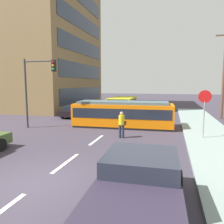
% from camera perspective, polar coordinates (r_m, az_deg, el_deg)
% --- Properties ---
extents(ground_plane, '(120.00, 120.00, 0.00)m').
position_cam_1_polar(ground_plane, '(17.13, 0.31, -4.06)').
color(ground_plane, '#3C3542').
extents(sidewalk_curb_right, '(3.20, 36.00, 0.14)m').
position_cam_1_polar(sidewalk_curb_right, '(12.93, 26.05, -8.29)').
color(sidewalk_curb_right, '#889B95').
rests_on(sidewalk_curb_right, ground).
extents(lane_stripe_1, '(0.16, 2.40, 0.01)m').
position_cam_1_polar(lane_stripe_1, '(9.88, -11.91, -12.84)').
color(lane_stripe_1, silver).
rests_on(lane_stripe_1, ground).
extents(lane_stripe_2, '(0.16, 2.40, 0.01)m').
position_cam_1_polar(lane_stripe_2, '(13.40, -4.09, -7.30)').
color(lane_stripe_2, silver).
rests_on(lane_stripe_2, ground).
extents(lane_stripe_3, '(0.16, 2.40, 0.01)m').
position_cam_1_polar(lane_stripe_3, '(23.42, 4.39, -0.98)').
color(lane_stripe_3, silver).
rests_on(lane_stripe_3, ground).
extents(lane_stripe_4, '(0.16, 2.40, 0.01)m').
position_cam_1_polar(lane_stripe_4, '(29.29, 6.58, 0.67)').
color(lane_stripe_4, silver).
rests_on(lane_stripe_4, ground).
extents(corner_building, '(14.11, 16.05, 22.40)m').
position_cam_1_polar(corner_building, '(34.75, -19.22, 19.95)').
color(corner_building, olive).
rests_on(corner_building, ground).
extents(streetcar_tram, '(7.87, 2.90, 2.03)m').
position_cam_1_polar(streetcar_tram, '(17.32, 2.86, -0.42)').
color(streetcar_tram, orange).
rests_on(streetcar_tram, ground).
extents(city_bus, '(2.58, 5.43, 1.85)m').
position_cam_1_polar(city_bus, '(25.28, 2.76, 2.06)').
color(city_bus, gold).
rests_on(city_bus, ground).
extents(pedestrian_crossing, '(0.47, 0.36, 1.67)m').
position_cam_1_polar(pedestrian_crossing, '(13.71, 2.53, -2.93)').
color(pedestrian_crossing, '#272C3F').
rests_on(pedestrian_crossing, ground).
extents(pickup_truck_parked, '(2.38, 5.05, 1.55)m').
position_cam_1_polar(pickup_truck_parked, '(5.78, 7.02, -19.33)').
color(pickup_truck_parked, '#2D2638').
rests_on(pickup_truck_parked, ground).
extents(parked_sedan_mid, '(2.04, 4.24, 1.19)m').
position_cam_1_polar(parked_sedan_mid, '(22.98, -9.47, 0.34)').
color(parked_sedan_mid, black).
rests_on(parked_sedan_mid, ground).
extents(stop_sign, '(0.76, 0.07, 2.88)m').
position_cam_1_polar(stop_sign, '(14.21, 23.03, 1.94)').
color(stop_sign, gray).
rests_on(stop_sign, sidewalk_curb_right).
extents(traffic_light_mast, '(2.65, 0.33, 5.25)m').
position_cam_1_polar(traffic_light_mast, '(17.36, -19.00, 7.83)').
color(traffic_light_mast, '#333333').
rests_on(traffic_light_mast, ground).
extents(utility_pole_mid, '(1.80, 0.24, 8.51)m').
position_cam_1_polar(utility_pole_mid, '(23.61, 27.20, 9.09)').
color(utility_pole_mid, brown).
rests_on(utility_pole_mid, ground).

